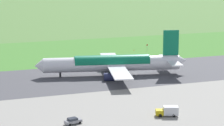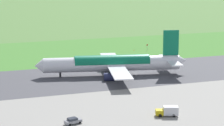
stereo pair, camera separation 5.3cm
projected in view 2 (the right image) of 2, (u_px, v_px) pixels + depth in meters
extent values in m
plane|color=#547F3D|center=(136.00, 73.00, 167.58)|extent=(800.00, 800.00, 0.00)
cube|color=#47474C|center=(136.00, 73.00, 167.57)|extent=(600.00, 38.19, 0.06)
cube|color=#478534|center=(100.00, 53.00, 206.62)|extent=(600.00, 80.00, 0.04)
cylinder|color=white|center=(112.00, 64.00, 163.71)|extent=(48.04, 14.99, 5.20)
cone|color=white|center=(39.00, 66.00, 160.51)|extent=(3.95, 5.45, 4.94)
cone|color=white|center=(182.00, 60.00, 166.75)|extent=(4.34, 5.05, 4.42)
cube|color=#0C724C|center=(171.00, 43.00, 164.90)|extent=(5.58, 1.64, 9.00)
cube|color=white|center=(174.00, 63.00, 160.86)|extent=(5.77, 9.63, 0.36)
cube|color=white|center=(167.00, 57.00, 171.53)|extent=(5.77, 9.63, 0.36)
cube|color=white|center=(119.00, 72.00, 153.25)|extent=(10.41, 22.76, 0.35)
cube|color=white|center=(111.00, 59.00, 174.59)|extent=(10.41, 22.76, 0.35)
cylinder|color=#23284C|center=(110.00, 77.00, 156.84)|extent=(4.98, 3.67, 2.80)
cylinder|color=#23284C|center=(105.00, 67.00, 171.40)|extent=(4.98, 3.67, 2.80)
cylinder|color=black|center=(60.00, 72.00, 161.94)|extent=(0.70, 0.70, 3.42)
cylinder|color=black|center=(122.00, 73.00, 160.72)|extent=(0.70, 0.70, 3.42)
cylinder|color=black|center=(119.00, 68.00, 168.48)|extent=(0.70, 0.70, 3.42)
cylinder|color=#0C724C|center=(112.00, 62.00, 163.61)|extent=(26.91, 10.56, 5.23)
cube|color=gold|center=(160.00, 112.00, 119.93)|extent=(2.79, 2.79, 1.30)
cube|color=silver|center=(171.00, 110.00, 119.86)|extent=(4.34, 3.41, 2.20)
cylinder|color=black|center=(160.00, 116.00, 119.09)|extent=(0.95, 0.58, 0.90)
cylinder|color=black|center=(159.00, 113.00, 121.04)|extent=(0.95, 0.58, 0.90)
cylinder|color=black|center=(173.00, 116.00, 119.11)|extent=(0.95, 0.58, 0.90)
cylinder|color=black|center=(172.00, 113.00, 121.06)|extent=(0.95, 0.58, 0.90)
cube|color=gray|center=(73.00, 121.00, 114.07)|extent=(4.53, 2.86, 0.75)
cube|color=#2D333D|center=(72.00, 119.00, 113.82)|extent=(2.57, 2.23, 0.55)
cylinder|color=black|center=(76.00, 121.00, 115.61)|extent=(0.68, 0.38, 0.64)
cylinder|color=black|center=(80.00, 123.00, 114.25)|extent=(0.68, 0.38, 0.64)
cylinder|color=black|center=(66.00, 123.00, 114.05)|extent=(0.68, 0.38, 0.64)
cylinder|color=black|center=(70.00, 125.00, 112.68)|extent=(0.68, 0.38, 0.64)
cylinder|color=slate|center=(147.00, 48.00, 212.74)|extent=(0.10, 0.10, 2.21)
cube|color=red|center=(147.00, 45.00, 212.47)|extent=(0.60, 0.04, 0.60)
cone|color=orange|center=(134.00, 50.00, 212.34)|extent=(0.40, 0.40, 0.55)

